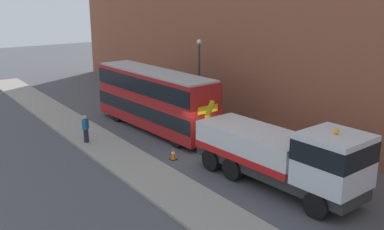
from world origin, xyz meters
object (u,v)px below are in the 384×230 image
at_px(double_decker_bus, 154,97).
at_px(traffic_cone_near_bus, 173,154).
at_px(pedestrian_onlooker, 86,129).
at_px(recovery_tow_truck, 282,154).
at_px(street_lamp, 199,72).

relative_size(double_decker_bus, traffic_cone_near_bus, 15.49).
bearing_deg(double_decker_bus, pedestrian_onlooker, -90.32).
distance_m(recovery_tow_truck, double_decker_bus, 11.71).
bearing_deg(double_decker_bus, street_lamp, 93.35).
height_order(pedestrian_onlooker, street_lamp, street_lamp).
relative_size(recovery_tow_truck, pedestrian_onlooker, 5.97).
relative_size(double_decker_bus, pedestrian_onlooker, 6.52).
bearing_deg(street_lamp, pedestrian_onlooker, -85.07).
height_order(double_decker_bus, pedestrian_onlooker, double_decker_bus).
xyz_separation_m(recovery_tow_truck, double_decker_bus, (-11.70, -0.03, 0.47)).
distance_m(double_decker_bus, traffic_cone_near_bus, 6.23).
bearing_deg(recovery_tow_truck, double_decker_bus, 176.55).
xyz_separation_m(pedestrian_onlooker, street_lamp, (-0.79, 9.21, 2.49)).
relative_size(pedestrian_onlooker, traffic_cone_near_bus, 2.38).
height_order(double_decker_bus, street_lamp, street_lamp).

